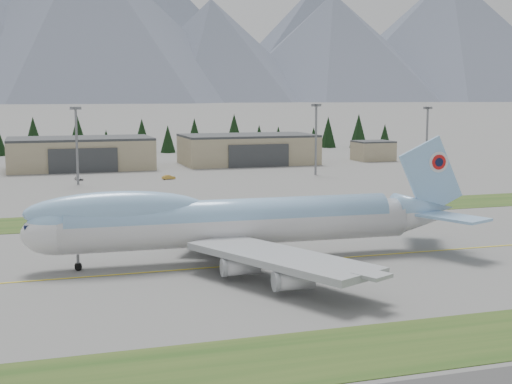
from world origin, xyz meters
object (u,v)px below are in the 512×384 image
object	(u,v)px
hangar_center	(81,153)
hangar_right	(248,149)
service_vehicle_c	(264,166)
boeing_747_freighter	(233,221)
service_vehicle_a	(79,180)
service_vehicle_b	(169,179)

from	to	relation	value
hangar_center	hangar_right	world-z (taller)	same
service_vehicle_c	hangar_right	bearing A→B (deg)	128.47
boeing_747_freighter	hangar_right	size ratio (longest dim) A/B	1.48
hangar_center	service_vehicle_a	size ratio (longest dim) A/B	13.55
boeing_747_freighter	service_vehicle_a	size ratio (longest dim) A/B	20.04
boeing_747_freighter	hangar_center	world-z (taller)	boeing_747_freighter
service_vehicle_a	service_vehicle_b	bearing A→B (deg)	-35.36
service_vehicle_b	boeing_747_freighter	bearing A→B (deg)	159.91
hangar_center	service_vehicle_c	distance (m)	63.74
hangar_center	hangar_right	bearing A→B (deg)	0.00
hangar_right	service_vehicle_b	bearing A→B (deg)	-133.28
hangar_right	service_vehicle_a	bearing A→B (deg)	-151.91
boeing_747_freighter	hangar_right	bearing A→B (deg)	74.61
boeing_747_freighter	hangar_center	bearing A→B (deg)	97.50
boeing_747_freighter	service_vehicle_a	xyz separation A→B (m)	(-16.05, 112.80, -6.19)
service_vehicle_a	hangar_center	bearing A→B (deg)	62.02
hangar_center	service_vehicle_a	xyz separation A→B (m)	(-2.86, -33.55, -5.39)
boeing_747_freighter	hangar_right	xyz separation A→B (m)	(46.81, 146.36, -0.80)
service_vehicle_c	service_vehicle_b	bearing A→B (deg)	-119.28
service_vehicle_a	service_vehicle_c	world-z (taller)	service_vehicle_a
boeing_747_freighter	service_vehicle_b	size ratio (longest dim) A/B	17.38
service_vehicle_b	service_vehicle_a	bearing A→B (deg)	62.94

